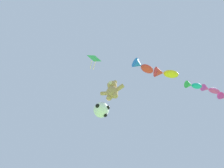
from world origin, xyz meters
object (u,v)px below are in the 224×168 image
at_px(fish_kite_magenta, 210,90).
at_px(soccer_ball_kite, 101,110).
at_px(teddy_bear_kite, 112,90).
at_px(diamond_kite, 94,59).
at_px(fish_kite_teal, 193,85).
at_px(fish_kite_goldfin, 165,73).
at_px(fish_kite_crimson, 143,66).

bearing_deg(fish_kite_magenta, soccer_ball_kite, -143.55).
bearing_deg(teddy_bear_kite, diamond_kite, -150.57).
bearing_deg(fish_kite_teal, fish_kite_magenta, 48.37).
bearing_deg(fish_kite_goldfin, diamond_kite, -150.14).
distance_m(soccer_ball_kite, fish_kite_crimson, 5.28).
bearing_deg(teddy_bear_kite, fish_kite_teal, 37.06).
distance_m(fish_kite_goldfin, diamond_kite, 6.78).
relative_size(soccer_ball_kite, fish_kite_magenta, 0.62).
xyz_separation_m(soccer_ball_kite, fish_kite_crimson, (3.39, 0.52, 4.02)).
relative_size(fish_kite_goldfin, diamond_kite, 0.70).
relative_size(teddy_bear_kite, fish_kite_magenta, 1.04).
xyz_separation_m(fish_kite_crimson, diamond_kite, (-4.06, -1.49, 2.18)).
bearing_deg(fish_kite_crimson, soccer_ball_kite, -171.30).
xyz_separation_m(teddy_bear_kite, fish_kite_teal, (6.12, 4.62, 2.59)).
height_order(fish_kite_goldfin, fish_kite_teal, fish_kite_goldfin).
bearing_deg(fish_kite_magenta, fish_kite_crimson, -131.78).
bearing_deg(fish_kite_crimson, teddy_bear_kite, -166.07).
relative_size(soccer_ball_kite, diamond_kite, 0.36).
height_order(soccer_ball_kite, diamond_kite, diamond_kite).
bearing_deg(fish_kite_magenta, teddy_bear_kite, -140.19).
distance_m(fish_kite_crimson, fish_kite_teal, 5.36).
bearing_deg(diamond_kite, fish_kite_teal, 35.65).
distance_m(fish_kite_goldfin, fish_kite_teal, 2.98).
height_order(fish_kite_goldfin, fish_kite_magenta, fish_kite_magenta).
distance_m(fish_kite_crimson, diamond_kite, 4.85).
relative_size(teddy_bear_kite, fish_kite_goldfin, 0.85).
bearing_deg(fish_kite_crimson, fish_kite_teal, 48.14).
distance_m(teddy_bear_kite, fish_kite_teal, 8.09).
xyz_separation_m(teddy_bear_kite, diamond_kite, (-1.52, -0.86, 4.67)).
distance_m(soccer_ball_kite, fish_kite_teal, 9.26).
relative_size(teddy_bear_kite, soccer_ball_kite, 1.68).
xyz_separation_m(fish_kite_goldfin, fish_kite_magenta, (3.61, 4.07, 0.30)).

